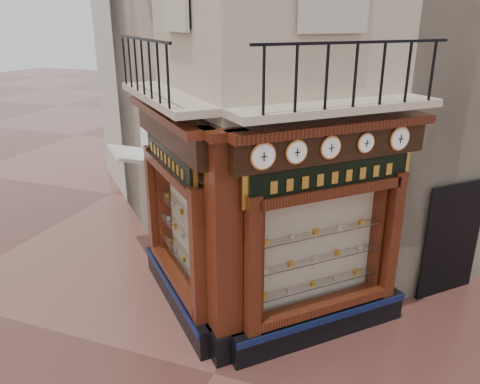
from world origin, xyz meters
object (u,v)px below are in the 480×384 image
at_px(clock_a, 263,156).
at_px(clock_e, 399,138).
at_px(awning, 139,254).
at_px(clock_b, 296,152).
at_px(clock_c, 330,147).
at_px(signboard_right, 332,176).
at_px(signboard_left, 169,159).
at_px(clock_d, 365,143).
at_px(corner_pilaster, 224,254).

xyz_separation_m(clock_a, clock_e, (1.77, 1.77, -0.00)).
bearing_deg(awning, clock_b, -162.55).
relative_size(clock_c, signboard_right, 0.16).
bearing_deg(clock_b, signboard_right, 8.28).
bearing_deg(signboard_left, signboard_right, -135.00).
relative_size(clock_d, signboard_right, 0.14).
relative_size(clock_b, clock_c, 1.01).
height_order(clock_a, clock_b, clock_a).
height_order(clock_e, signboard_left, clock_e).
height_order(clock_a, clock_e, clock_a).
bearing_deg(signboard_left, clock_c, -138.76).
distance_m(clock_b, clock_e, 1.96).
bearing_deg(awning, corner_pilaster, -173.39).
bearing_deg(corner_pilaster, clock_a, -44.19).
distance_m(clock_a, awning, 6.04).
relative_size(clock_a, signboard_left, 0.20).
distance_m(corner_pilaster, signboard_right, 2.12).
distance_m(clock_a, clock_e, 2.51).
distance_m(clock_c, clock_e, 1.35).
xyz_separation_m(corner_pilaster, clock_a, (0.61, 0.01, 1.67)).
distance_m(clock_c, awning, 6.32).
xyz_separation_m(clock_e, signboard_right, (-0.92, -0.77, -0.52)).
height_order(corner_pilaster, clock_b, corner_pilaster).
bearing_deg(corner_pilaster, signboard_left, 100.25).
bearing_deg(clock_c, clock_a, -180.00).
relative_size(clock_b, signboard_left, 0.18).
relative_size(clock_d, clock_e, 0.81).
relative_size(clock_e, awning, 0.30).
xyz_separation_m(clock_d, clock_e, (0.49, 0.49, 0.00)).
bearing_deg(clock_b, awning, 107.45).
relative_size(clock_b, clock_d, 1.14).
height_order(clock_c, clock_e, clock_e).
bearing_deg(signboard_right, clock_e, -5.28).
xyz_separation_m(corner_pilaster, signboard_left, (-1.46, 1.01, 1.15)).
height_order(clock_a, clock_d, clock_a).
bearing_deg(corner_pilaster, signboard_right, -10.25).
xyz_separation_m(clock_b, awning, (-4.41, 2.30, -3.62)).
distance_m(clock_d, clock_e, 0.69).
bearing_deg(clock_e, awning, 126.01).
height_order(clock_c, clock_d, clock_c).
distance_m(clock_b, signboard_right, 0.93).
bearing_deg(signboard_left, clock_e, -123.71).
xyz_separation_m(awning, signboard_left, (1.94, -1.68, 3.10)).
xyz_separation_m(clock_b, signboard_right, (0.46, 0.62, -0.52)).
bearing_deg(clock_a, clock_e, 0.00).
height_order(clock_d, clock_e, clock_e).
relative_size(clock_a, signboard_right, 0.18).
bearing_deg(clock_a, signboard_left, 109.14).
xyz_separation_m(corner_pilaster, clock_e, (2.39, 1.78, 1.67)).
bearing_deg(clock_c, awning, 113.81).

